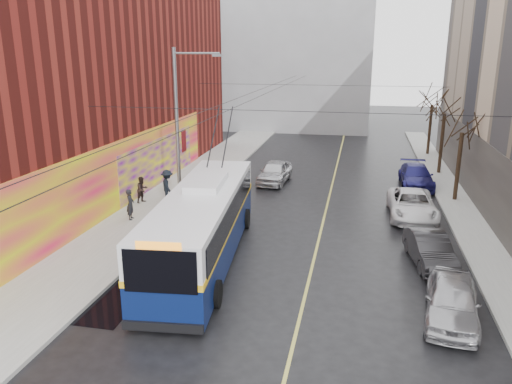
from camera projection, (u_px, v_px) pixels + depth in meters
ground at (254, 320)px, 16.97m from camera, size 140.00×140.00×0.00m
sidewalk_left at (166, 202)px, 29.82m from camera, size 4.00×60.00×0.15m
sidewalk_right at (467, 222)px, 26.45m from camera, size 2.00×60.00×0.15m
lane_line at (328, 203)px, 29.84m from camera, size 0.12×50.00×0.01m
building_left at (53, 81)px, 31.37m from camera, size 12.11×36.00×14.00m
building_far at (285, 48)px, 57.99m from camera, size 20.50×12.10×18.00m
streetlight_pole at (180, 129)px, 26.26m from camera, size 2.65×0.60×9.00m
catenary_wires at (264, 95)px, 29.64m from camera, size 18.00×60.00×0.22m
tree_near at (464, 119)px, 28.86m from camera, size 3.20×3.20×6.40m
tree_mid at (446, 102)px, 35.37m from camera, size 3.20×3.20×6.68m
tree_far at (433, 95)px, 41.99m from camera, size 3.20×3.20×6.57m
puddle at (111, 301)px, 18.28m from camera, size 2.07×3.64×0.01m
pigeons_flying at (247, 85)px, 25.63m from camera, size 3.64×2.77×2.30m
trolleybus at (203, 223)px, 21.48m from camera, size 3.90×12.79×5.99m
parked_car_a at (452, 300)px, 16.83m from camera, size 2.29×4.46×1.45m
parked_car_b at (430, 249)px, 21.27m from camera, size 2.03×4.23×1.34m
parked_car_c at (412, 205)px, 27.20m from camera, size 2.54×5.30×1.46m
parked_car_d at (416, 176)px, 33.33m from camera, size 2.13×5.02×1.44m
following_car at (275, 172)px, 34.33m from camera, size 2.15×4.56×1.51m
pedestrian_a at (130, 204)px, 26.41m from camera, size 0.52×0.68×1.65m
pedestrian_b at (142, 190)px, 29.36m from camera, size 0.85×0.93×1.56m
pedestrian_c at (167, 186)px, 29.47m from camera, size 1.29×1.43×1.93m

